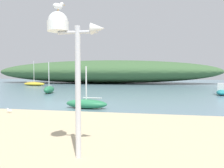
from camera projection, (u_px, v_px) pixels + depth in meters
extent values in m
plane|color=slate|center=(74.00, 104.00, 13.94)|extent=(120.00, 120.00, 0.00)
ellipsoid|color=#3D6038|center=(103.00, 72.00, 44.88)|extent=(48.02, 14.17, 4.80)
cylinder|color=silver|center=(78.00, 93.00, 4.53)|extent=(0.12, 0.12, 2.84)
cylinder|color=silver|center=(78.00, 32.00, 4.47)|extent=(0.88, 0.07, 0.07)
cylinder|color=white|center=(58.00, 26.00, 4.54)|extent=(0.46, 0.46, 0.21)
sphere|color=white|center=(58.00, 22.00, 4.54)|extent=(0.43, 0.43, 0.43)
cone|color=silver|center=(98.00, 29.00, 4.38)|extent=(0.28, 0.24, 0.24)
cylinder|color=orange|center=(57.00, 11.00, 4.54)|extent=(0.01, 0.01, 0.05)
cylinder|color=orange|center=(58.00, 10.00, 4.51)|extent=(0.01, 0.01, 0.05)
ellipsoid|color=white|center=(58.00, 6.00, 4.52)|extent=(0.22, 0.25, 0.13)
ellipsoid|color=#9EA0A8|center=(58.00, 5.00, 4.52)|extent=(0.19, 0.22, 0.04)
sphere|color=white|center=(62.00, 4.00, 4.58)|extent=(0.09, 0.09, 0.09)
cone|color=gold|center=(64.00, 5.00, 4.63)|extent=(0.05, 0.06, 0.02)
ellipsoid|color=gold|center=(34.00, 84.00, 35.34)|extent=(4.52, 2.41, 0.58)
cylinder|color=silver|center=(34.00, 72.00, 35.25)|extent=(0.08, 0.08, 3.75)
cylinder|color=silver|center=(31.00, 82.00, 35.59)|extent=(1.90, 0.51, 0.06)
ellipsoid|color=#287A4C|center=(86.00, 104.00, 12.27)|extent=(2.59, 1.11, 0.53)
cylinder|color=silver|center=(86.00, 84.00, 12.21)|extent=(0.08, 0.08, 2.08)
cylinder|color=silver|center=(92.00, 98.00, 12.14)|extent=(1.14, 0.16, 0.06)
ellipsoid|color=#287A4C|center=(49.00, 90.00, 21.70)|extent=(1.40, 2.65, 0.74)
cylinder|color=silver|center=(49.00, 75.00, 21.62)|extent=(0.08, 0.08, 2.69)
cylinder|color=silver|center=(50.00, 86.00, 22.05)|extent=(0.31, 1.12, 0.06)
ellipsoid|color=teal|center=(222.00, 92.00, 19.94)|extent=(1.80, 2.68, 0.50)
cube|color=silver|center=(222.00, 87.00, 20.13)|extent=(1.02, 1.09, 0.78)
cylinder|color=orange|center=(9.00, 113.00, 9.72)|extent=(0.01, 0.01, 0.05)
cylinder|color=orange|center=(10.00, 112.00, 9.76)|extent=(0.01, 0.01, 0.05)
ellipsoid|color=white|center=(10.00, 111.00, 9.74)|extent=(0.25, 0.13, 0.13)
ellipsoid|color=#9EA0A8|center=(10.00, 110.00, 9.73)|extent=(0.23, 0.10, 0.05)
sphere|color=white|center=(8.00, 109.00, 9.76)|extent=(0.09, 0.09, 0.09)
cone|color=gold|center=(6.00, 109.00, 9.78)|extent=(0.06, 0.03, 0.03)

